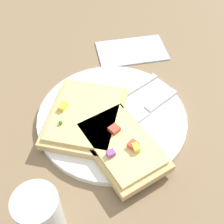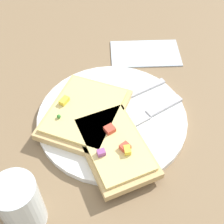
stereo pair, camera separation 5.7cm
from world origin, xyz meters
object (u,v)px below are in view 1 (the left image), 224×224
object	(u,v)px
plate	(112,118)
pizza_slice_main	(86,118)
fork	(109,104)
drinking_glass	(41,217)
pizza_slice_corner	(120,145)
knife	(144,113)
napkin	(132,50)

from	to	relation	value
plate	pizza_slice_main	xyz separation A→B (m)	(-0.05, -0.00, 0.02)
fork	pizza_slice_main	xyz separation A→B (m)	(-0.05, -0.03, 0.01)
drinking_glass	plate	bearing A→B (deg)	54.05
plate	pizza_slice_corner	distance (m)	0.08
knife	napkin	bearing A→B (deg)	-127.77
knife	pizza_slice_main	bearing A→B (deg)	-31.78
knife	drinking_glass	distance (m)	0.26
knife	pizza_slice_main	xyz separation A→B (m)	(-0.11, 0.00, 0.01)
plate	knife	size ratio (longest dim) A/B	1.50
pizza_slice_corner	napkin	world-z (taller)	pizza_slice_corner
fork	napkin	distance (m)	0.18
fork	napkin	bearing A→B (deg)	-145.76
drinking_glass	napkin	world-z (taller)	drinking_glass
knife	pizza_slice_corner	bearing A→B (deg)	18.03
plate	drinking_glass	size ratio (longest dim) A/B	2.91
fork	drinking_glass	bearing A→B (deg)	29.33
pizza_slice_main	drinking_glass	bearing A→B (deg)	-2.03
knife	pizza_slice_main	world-z (taller)	pizza_slice_main
knife	drinking_glass	world-z (taller)	drinking_glass
napkin	drinking_glass	bearing A→B (deg)	-120.08
fork	drinking_glass	distance (m)	0.25
knife	pizza_slice_main	size ratio (longest dim) A/B	0.92
fork	pizza_slice_main	distance (m)	0.06
pizza_slice_corner	napkin	size ratio (longest dim) A/B	1.21
knife	pizza_slice_corner	world-z (taller)	pizza_slice_corner
fork	knife	world-z (taller)	knife
knife	drinking_glass	xyz separation A→B (m)	(-0.19, -0.18, 0.03)
plate	knife	xyz separation A→B (m)	(0.06, -0.01, 0.01)
fork	knife	size ratio (longest dim) A/B	1.11
fork	napkin	size ratio (longest dim) A/B	1.31
plate	fork	world-z (taller)	fork
plate	pizza_slice_main	distance (m)	0.05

